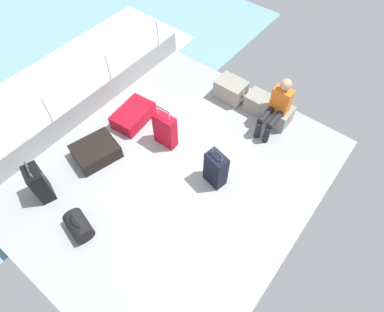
{
  "coord_description": "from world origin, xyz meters",
  "views": [
    {
      "loc": [
        2.05,
        -2.12,
        4.66
      ],
      "look_at": [
        0.12,
        0.33,
        0.25
      ],
      "focal_mm": 30.07,
      "sensor_mm": 36.0,
      "label": 1
    }
  ],
  "objects_px": {
    "suitcase_3": "(39,184)",
    "cargo_crate_2": "(277,115)",
    "cargo_crate_0": "(231,90)",
    "passenger_seated": "(277,106)",
    "suitcase_1": "(96,151)",
    "suitcase_4": "(165,130)",
    "suitcase_2": "(216,169)",
    "duffel_bag": "(79,226)",
    "cargo_crate_1": "(260,104)",
    "suitcase_0": "(133,115)"
  },
  "relations": [
    {
      "from": "suitcase_4",
      "to": "passenger_seated",
      "type": "bearing_deg",
      "value": 49.27
    },
    {
      "from": "cargo_crate_1",
      "to": "suitcase_4",
      "type": "relative_size",
      "value": 0.67
    },
    {
      "from": "suitcase_2",
      "to": "cargo_crate_2",
      "type": "bearing_deg",
      "value": 85.5
    },
    {
      "from": "passenger_seated",
      "to": "suitcase_2",
      "type": "relative_size",
      "value": 1.31
    },
    {
      "from": "cargo_crate_1",
      "to": "duffel_bag",
      "type": "distance_m",
      "value": 3.91
    },
    {
      "from": "cargo_crate_1",
      "to": "cargo_crate_2",
      "type": "height_order",
      "value": "cargo_crate_2"
    },
    {
      "from": "passenger_seated",
      "to": "suitcase_4",
      "type": "distance_m",
      "value": 2.01
    },
    {
      "from": "suitcase_3",
      "to": "passenger_seated",
      "type": "bearing_deg",
      "value": 58.87
    },
    {
      "from": "duffel_bag",
      "to": "suitcase_0",
      "type": "bearing_deg",
      "value": 113.73
    },
    {
      "from": "suitcase_0",
      "to": "duffel_bag",
      "type": "bearing_deg",
      "value": -66.27
    },
    {
      "from": "suitcase_3",
      "to": "duffel_bag",
      "type": "distance_m",
      "value": 0.94
    },
    {
      "from": "suitcase_0",
      "to": "suitcase_1",
      "type": "bearing_deg",
      "value": -85.53
    },
    {
      "from": "duffel_bag",
      "to": "cargo_crate_2",
      "type": "bearing_deg",
      "value": 72.08
    },
    {
      "from": "cargo_crate_1",
      "to": "suitcase_3",
      "type": "bearing_deg",
      "value": -114.83
    },
    {
      "from": "cargo_crate_0",
      "to": "passenger_seated",
      "type": "relative_size",
      "value": 0.57
    },
    {
      "from": "cargo_crate_1",
      "to": "suitcase_3",
      "type": "xyz_separation_m",
      "value": [
        -1.74,
        -3.77,
        0.17
      ]
    },
    {
      "from": "suitcase_4",
      "to": "duffel_bag",
      "type": "distance_m",
      "value": 2.09
    },
    {
      "from": "suitcase_2",
      "to": "duffel_bag",
      "type": "relative_size",
      "value": 1.57
    },
    {
      "from": "suitcase_4",
      "to": "cargo_crate_1",
      "type": "bearing_deg",
      "value": 62.39
    },
    {
      "from": "suitcase_3",
      "to": "suitcase_4",
      "type": "xyz_separation_m",
      "value": [
        0.83,
        2.03,
        0.0
      ]
    },
    {
      "from": "duffel_bag",
      "to": "suitcase_3",
      "type": "bearing_deg",
      "value": 176.42
    },
    {
      "from": "cargo_crate_1",
      "to": "suitcase_1",
      "type": "xyz_separation_m",
      "value": [
        -1.67,
        -2.73,
        -0.04
      ]
    },
    {
      "from": "cargo_crate_2",
      "to": "cargo_crate_0",
      "type": "bearing_deg",
      "value": -179.64
    },
    {
      "from": "suitcase_1",
      "to": "duffel_bag",
      "type": "distance_m",
      "value": 1.39
    },
    {
      "from": "passenger_seated",
      "to": "suitcase_1",
      "type": "bearing_deg",
      "value": -129.57
    },
    {
      "from": "suitcase_0",
      "to": "cargo_crate_0",
      "type": "bearing_deg",
      "value": 56.83
    },
    {
      "from": "cargo_crate_2",
      "to": "suitcase_3",
      "type": "height_order",
      "value": "suitcase_3"
    },
    {
      "from": "suitcase_4",
      "to": "suitcase_3",
      "type": "bearing_deg",
      "value": -112.34
    },
    {
      "from": "cargo_crate_1",
      "to": "cargo_crate_2",
      "type": "relative_size",
      "value": 1.13
    },
    {
      "from": "cargo_crate_1",
      "to": "suitcase_3",
      "type": "distance_m",
      "value": 4.15
    },
    {
      "from": "suitcase_1",
      "to": "cargo_crate_2",
      "type": "bearing_deg",
      "value": 52.35
    },
    {
      "from": "suitcase_0",
      "to": "duffel_bag",
      "type": "distance_m",
      "value": 2.3
    },
    {
      "from": "passenger_seated",
      "to": "suitcase_1",
      "type": "relative_size",
      "value": 1.24
    },
    {
      "from": "cargo_crate_1",
      "to": "suitcase_1",
      "type": "distance_m",
      "value": 3.2
    },
    {
      "from": "suitcase_3",
      "to": "suitcase_4",
      "type": "height_order",
      "value": "suitcase_4"
    },
    {
      "from": "passenger_seated",
      "to": "duffel_bag",
      "type": "xyz_separation_m",
      "value": [
        -1.22,
        -3.6,
        -0.4
      ]
    },
    {
      "from": "passenger_seated",
      "to": "duffel_bag",
      "type": "distance_m",
      "value": 3.82
    },
    {
      "from": "cargo_crate_0",
      "to": "suitcase_4",
      "type": "distance_m",
      "value": 1.72
    },
    {
      "from": "cargo_crate_0",
      "to": "passenger_seated",
      "type": "height_order",
      "value": "passenger_seated"
    },
    {
      "from": "suitcase_3",
      "to": "cargo_crate_2",
      "type": "bearing_deg",
      "value": 60.1
    },
    {
      "from": "cargo_crate_2",
      "to": "suitcase_3",
      "type": "bearing_deg",
      "value": -119.9
    },
    {
      "from": "suitcase_0",
      "to": "duffel_bag",
      "type": "height_order",
      "value": "duffel_bag"
    },
    {
      "from": "cargo_crate_0",
      "to": "suitcase_1",
      "type": "relative_size",
      "value": 0.71
    },
    {
      "from": "cargo_crate_2",
      "to": "suitcase_3",
      "type": "distance_m",
      "value": 4.3
    },
    {
      "from": "passenger_seated",
      "to": "cargo_crate_2",
      "type": "bearing_deg",
      "value": 90.0
    },
    {
      "from": "cargo_crate_1",
      "to": "suitcase_4",
      "type": "distance_m",
      "value": 1.97
    },
    {
      "from": "suitcase_2",
      "to": "duffel_bag",
      "type": "height_order",
      "value": "suitcase_2"
    },
    {
      "from": "cargo_crate_0",
      "to": "cargo_crate_2",
      "type": "height_order",
      "value": "cargo_crate_0"
    },
    {
      "from": "passenger_seated",
      "to": "suitcase_3",
      "type": "bearing_deg",
      "value": -121.13
    },
    {
      "from": "suitcase_3",
      "to": "cargo_crate_1",
      "type": "bearing_deg",
      "value": 65.17
    }
  ]
}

